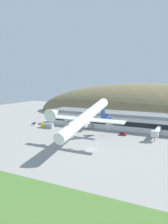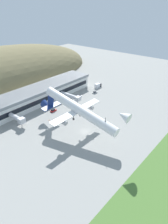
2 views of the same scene
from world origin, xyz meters
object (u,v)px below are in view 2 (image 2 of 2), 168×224
Objects in this scene: jetway_1 at (71,96)px; traffic_cone_0 at (49,120)px; service_car_2 at (79,96)px; jetway_0 at (17,118)px; service_car_0 at (53,110)px; terminal_building at (30,97)px; service_car_3 at (95,92)px; box_truck at (98,86)px; cargo_airplane at (78,110)px.

traffic_cone_0 is at bearing -165.29° from jetway_1.
jetway_0 is at bearing 177.99° from service_car_2.
traffic_cone_0 is (-35.84, -7.78, -0.35)m from service_car_2.
jetway_1 is 28.78× the size of traffic_cone_0.
jetway_1 reaches higher than service_car_0.
terminal_building is 25.47m from traffic_cone_0.
service_car_0 is 1.06× the size of service_car_3.
terminal_building is 34.52m from service_car_2.
service_car_3 reaches higher than traffic_cone_0.
box_truck is (53.71, -15.49, -4.09)m from terminal_building.
terminal_building is 6.08× the size of jetway_1.
jetway_0 is 50.10m from service_car_2.
box_truck is (73.70, -0.84, -2.40)m from jetway_0.
service_car_3 is 12.01m from box_truck.
service_car_3 is (42.87, -20.59, -5.09)m from terminal_building.
terminal_building is 24.85× the size of service_car_0.
jetway_1 is 27.93m from traffic_cone_0.
jetway_1 is 22.51m from service_car_3.
service_car_2 is (34.97, 29.53, -12.85)m from cargo_airplane.
terminal_building is at bearing 83.77° from cargo_airplane.
jetway_1 is at bearing -177.10° from box_truck.
service_car_0 is 0.94× the size of service_car_2.
cargo_airplane is 12.65× the size of service_car_2.
jetway_0 is at bearing 174.60° from service_car_3.
jetway_0 reaches higher than service_car_0.
terminal_building is 47.83m from service_car_3.
service_car_2 is at bearing 3.46° from service_car_0.
cargo_airplane is 25.45m from traffic_cone_0.
box_truck is at bearing 2.20° from service_car_2.
terminal_building reaches higher than box_truck.
jetway_0 is at bearing 145.95° from traffic_cone_0.
service_car_3 is at bearing -5.40° from jetway_0.
cargo_airplane is 94.60× the size of traffic_cone_0.
terminal_building is at bearing 151.30° from service_car_2.
terminal_building is 26.31× the size of service_car_3.
jetway_1 is at bearing -39.39° from terminal_building.
service_car_0 is at bearing -176.54° from service_car_2.
cargo_airplane is 47.54m from service_car_2.
service_car_2 is at bearing -177.80° from box_truck.
service_car_3 is at bearing -25.65° from terminal_building.
service_car_0 is at bearing -177.13° from box_truck.
jetway_0 is 2.76× the size of service_car_2.
box_truck reaches higher than service_car_2.
terminal_building is at bearing 76.32° from traffic_cone_0.
terminal_building reaches higher than traffic_cone_0.
jetway_0 is (-20.00, -14.65, -1.68)m from terminal_building.
jetway_0 reaches higher than traffic_cone_0.
service_car_3 is at bearing -154.80° from box_truck.
traffic_cone_0 is at bearing -171.70° from box_truck.
traffic_cone_0 is (-0.87, 21.75, -13.20)m from cargo_airplane.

